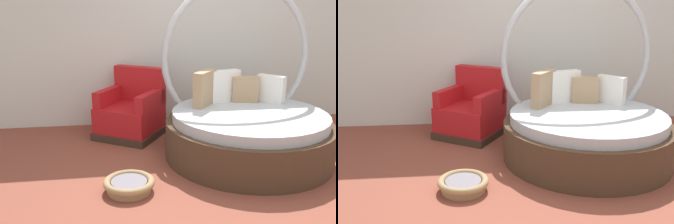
# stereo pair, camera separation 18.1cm
# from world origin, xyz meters

# --- Properties ---
(ground_plane) EXTENTS (8.00, 8.00, 0.02)m
(ground_plane) POSITION_xyz_m (0.00, 0.00, -0.01)
(ground_plane) COLOR brown
(back_wall) EXTENTS (8.00, 0.12, 2.78)m
(back_wall) POSITION_xyz_m (0.00, 2.32, 1.39)
(back_wall) COLOR silver
(back_wall) RESTS_ON ground_plane
(round_daybed) EXTENTS (1.98, 1.98, 2.11)m
(round_daybed) POSITION_xyz_m (0.41, 0.79, 0.39)
(round_daybed) COLOR #473323
(round_daybed) RESTS_ON ground_plane
(red_armchair) EXTENTS (1.10, 1.10, 0.94)m
(red_armchair) POSITION_xyz_m (-0.92, 1.71, 0.33)
(red_armchair) COLOR #38281E
(red_armchair) RESTS_ON ground_plane
(pet_basket) EXTENTS (0.51, 0.51, 0.13)m
(pet_basket) POSITION_xyz_m (-1.04, 0.03, 0.07)
(pet_basket) COLOR #9E7F56
(pet_basket) RESTS_ON ground_plane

